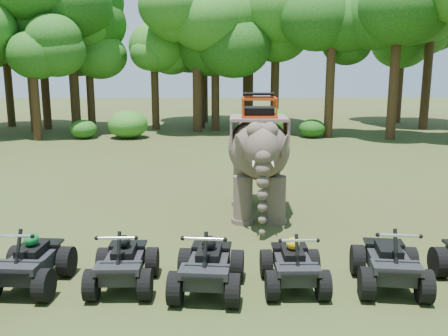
{
  "coord_description": "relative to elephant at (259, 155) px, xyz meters",
  "views": [
    {
      "loc": [
        -0.34,
        -11.17,
        4.52
      ],
      "look_at": [
        0.0,
        1.2,
        1.9
      ],
      "focal_mm": 40.0,
      "sensor_mm": 36.0,
      "label": 1
    }
  ],
  "objects": [
    {
      "name": "tree_46",
      "position": [
        -15.78,
        21.67,
        2.3
      ],
      "size": [
        5.74,
        5.74,
        8.21
      ],
      "primitive_type": null,
      "color": "#195114",
      "rests_on": "ground"
    },
    {
      "name": "tree_31",
      "position": [
        -9.55,
        19.71,
        1.74
      ],
      "size": [
        4.96,
        4.96,
        7.09
      ],
      "primitive_type": null,
      "color": "#195114",
      "rests_on": "ground"
    },
    {
      "name": "tree_2",
      "position": [
        5.85,
        15.92,
        2.29
      ],
      "size": [
        5.74,
        5.74,
        8.2
      ],
      "primitive_type": null,
      "color": "#195114",
      "rests_on": "ground"
    },
    {
      "name": "tree_43",
      "position": [
        12.55,
        23.38,
        2.53
      ],
      "size": [
        6.08,
        6.08,
        8.68
      ],
      "primitive_type": null,
      "color": "#195114",
      "rests_on": "ground"
    },
    {
      "name": "atv_4",
      "position": [
        2.2,
        -5.16,
        -1.12
      ],
      "size": [
        1.59,
        2.02,
        1.37
      ],
      "primitive_type": null,
      "rotation": [
        0.0,
        0.0,
        -0.14
      ],
      "color": "black",
      "rests_on": "ground"
    },
    {
      "name": "tree_33",
      "position": [
        -2.28,
        18.56,
        3.44
      ],
      "size": [
        7.35,
        7.35,
        10.5
      ],
      "primitive_type": null,
      "color": "#195114",
      "rests_on": "ground"
    },
    {
      "name": "tree_1",
      "position": [
        2.96,
        19.62,
        2.8
      ],
      "size": [
        6.46,
        6.46,
        9.23
      ],
      "primitive_type": null,
      "color": "#195114",
      "rests_on": "ground"
    },
    {
      "name": "atv_2",
      "position": [
        -1.49,
        -5.26,
        -1.12
      ],
      "size": [
        1.56,
        2.0,
        1.38
      ],
      "primitive_type": null,
      "rotation": [
        0.0,
        0.0,
        -0.12
      ],
      "color": "black",
      "rests_on": "ground"
    },
    {
      "name": "atv_1",
      "position": [
        -3.23,
        -5.0,
        -1.16
      ],
      "size": [
        1.29,
        1.77,
        1.31
      ],
      "primitive_type": null,
      "rotation": [
        0.0,
        0.0,
        -0.01
      ],
      "color": "black",
      "rests_on": "ground"
    },
    {
      "name": "tree_41",
      "position": [
        12.9,
        23.35,
        2.97
      ],
      "size": [
        6.7,
        6.7,
        9.57
      ],
      "primitive_type": null,
      "color": "#195114",
      "rests_on": "ground"
    },
    {
      "name": "atv_0",
      "position": [
        -5.14,
        -4.95,
        -1.13
      ],
      "size": [
        1.5,
        1.94,
        1.36
      ],
      "primitive_type": null,
      "rotation": [
        0.0,
        0.0,
        -0.09
      ],
      "color": "black",
      "rests_on": "ground"
    },
    {
      "name": "tree_39",
      "position": [
        -13.04,
        18.65,
        3.08
      ],
      "size": [
        6.84,
        6.84,
        9.77
      ],
      "primitive_type": null,
      "color": "#195114",
      "rests_on": "ground"
    },
    {
      "name": "atv_3",
      "position": [
        0.25,
        -5.12,
        -1.18
      ],
      "size": [
        1.25,
        1.7,
        1.25
      ],
      "primitive_type": null,
      "rotation": [
        0.0,
        0.0,
        -0.01
      ],
      "color": "black",
      "rests_on": "ground"
    },
    {
      "name": "tree_45",
      "position": [
        -10.41,
        18.94,
        3.48
      ],
      "size": [
        7.41,
        7.41,
        10.58
      ],
      "primitive_type": null,
      "color": "#195114",
      "rests_on": "ground"
    },
    {
      "name": "tree_44",
      "position": [
        -1.92,
        24.02,
        3.0
      ],
      "size": [
        6.73,
        6.73,
        9.61
      ],
      "primitive_type": null,
      "color": "#195114",
      "rests_on": "ground"
    },
    {
      "name": "tree_30",
      "position": [
        -11.68,
        15.05,
        1.45
      ],
      "size": [
        4.56,
        4.56,
        6.51
      ],
      "primitive_type": null,
      "color": "#195114",
      "rests_on": "ground"
    },
    {
      "name": "ground",
      "position": [
        -1.09,
        -3.42,
        -1.81
      ],
      "size": [
        110.0,
        110.0,
        0.0
      ],
      "primitive_type": "plane",
      "color": "#47381E",
      "rests_on": "ground"
    },
    {
      "name": "tree_34",
      "position": [
        -2.11,
        20.7,
        2.79
      ],
      "size": [
        6.43,
        6.43,
        9.19
      ],
      "primitive_type": null,
      "color": "#195114",
      "rests_on": "ground"
    },
    {
      "name": "tree_0",
      "position": [
        -1.09,
        19.22,
        2.18
      ],
      "size": [
        5.58,
        5.58,
        7.97
      ],
      "primitive_type": null,
      "color": "#195114",
      "rests_on": "ground"
    },
    {
      "name": "tree_35",
      "position": [
        1.25,
        22.0,
        3.62
      ],
      "size": [
        7.61,
        7.61,
        10.86
      ],
      "primitive_type": null,
      "color": "#195114",
      "rests_on": "ground"
    },
    {
      "name": "tree_37",
      "position": [
        -12.73,
        20.21,
        2.41
      ],
      "size": [
        5.91,
        5.91,
        8.44
      ],
      "primitive_type": null,
      "color": "#195114",
      "rests_on": "ground"
    },
    {
      "name": "tree_38",
      "position": [
        1.38,
        21.74,
        2.78
      ],
      "size": [
        6.42,
        6.42,
        9.18
      ],
      "primitive_type": null,
      "color": "#195114",
      "rests_on": "ground"
    },
    {
      "name": "tree_32",
      "position": [
        -5.22,
        19.97,
        1.81
      ],
      "size": [
        5.07,
        5.07,
        7.24
      ],
      "primitive_type": null,
      "color": "#195114",
      "rests_on": "ground"
    },
    {
      "name": "elephant",
      "position": [
        0.0,
        0.0,
        0.0
      ],
      "size": [
        2.09,
        4.39,
        3.62
      ],
      "primitive_type": null,
      "rotation": [
        0.0,
        0.0,
        -0.05
      ],
      "color": "brown",
      "rests_on": "ground"
    },
    {
      "name": "tree_3",
      "position": [
        9.38,
        14.88,
        2.72
      ],
      "size": [
        6.34,
        6.34,
        9.05
      ],
      "primitive_type": null,
      "color": "#195114",
      "rests_on": "ground"
    },
    {
      "name": "tree_36",
      "position": [
        13.39,
        19.62,
        3.22
      ],
      "size": [
        7.03,
        7.03,
        10.05
      ],
      "primitive_type": null,
      "color": "#195114",
      "rests_on": "ground"
    }
  ]
}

